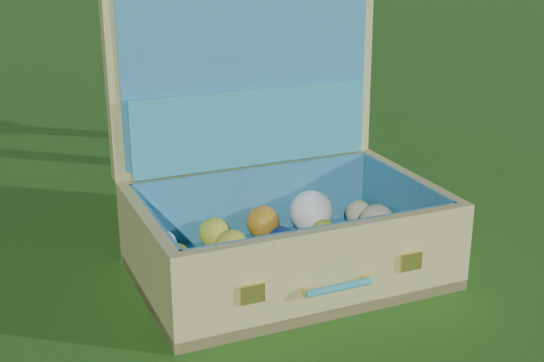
{
  "coord_description": "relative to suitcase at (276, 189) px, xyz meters",
  "views": [
    {
      "loc": [
        -0.42,
        -1.39,
        0.72
      ],
      "look_at": [
        0.18,
        0.01,
        0.18
      ],
      "focal_mm": 50.0,
      "sensor_mm": 36.0,
      "label": 1
    }
  ],
  "objects": [
    {
      "name": "ground",
      "position": [
        -0.19,
        -0.0,
        -0.17
      ],
      "size": [
        60.0,
        60.0,
        0.0
      ],
      "primitive_type": "plane",
      "color": "#215114",
      "rests_on": "ground"
    },
    {
      "name": "suitcase",
      "position": [
        0.0,
        0.0,
        0.0
      ],
      "size": [
        0.62,
        0.48,
        0.6
      ],
      "rotation": [
        0.0,
        0.0,
        0.0
      ],
      "color": "tan",
      "rests_on": "ground"
    }
  ]
}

